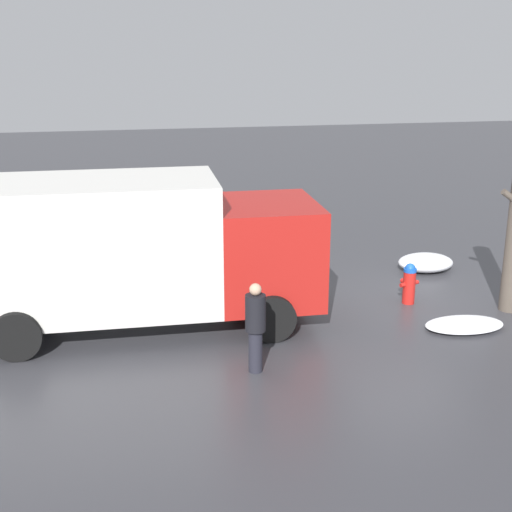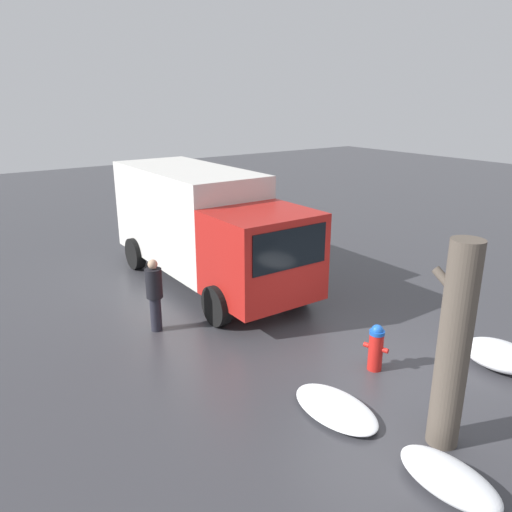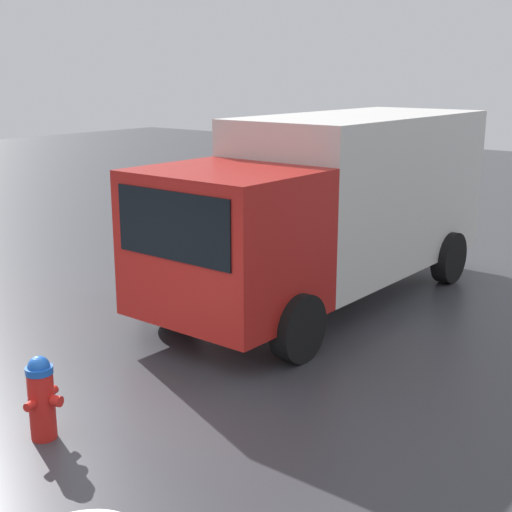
{
  "view_description": "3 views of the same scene",
  "coord_description": "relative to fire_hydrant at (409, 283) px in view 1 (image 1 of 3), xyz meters",
  "views": [
    {
      "loc": [
        5.82,
        13.37,
        5.52
      ],
      "look_at": [
        3.36,
        0.26,
        1.33
      ],
      "focal_mm": 50.0,
      "sensor_mm": 36.0,
      "label": 1
    },
    {
      "loc": [
        -5.28,
        6.46,
        4.79
      ],
      "look_at": [
        3.57,
        0.11,
        1.26
      ],
      "focal_mm": 35.0,
      "sensor_mm": 36.0,
      "label": 2
    },
    {
      "loc": [
        -3.82,
        -5.77,
        3.62
      ],
      "look_at": [
        3.03,
        -0.36,
        1.36
      ],
      "focal_mm": 50.0,
      "sensor_mm": 36.0,
      "label": 3
    }
  ],
  "objects": [
    {
      "name": "ground_plane",
      "position": [
        -0.0,
        0.0,
        -0.46
      ],
      "size": [
        60.0,
        60.0,
        0.0
      ],
      "primitive_type": "plane",
      "color": "#38383D"
    },
    {
      "name": "snow_pile_curbside",
      "position": [
        -1.25,
        -1.98,
        -0.25
      ],
      "size": [
        1.34,
        1.04,
        0.41
      ],
      "color": "white",
      "rests_on": "ground_plane"
    },
    {
      "name": "fire_hydrant",
      "position": [
        0.0,
        0.0,
        0.0
      ],
      "size": [
        0.47,
        0.37,
        0.89
      ],
      "rotation": [
        0.0,
        0.0,
        5.03
      ],
      "color": "red",
      "rests_on": "ground_plane"
    },
    {
      "name": "pedestrian",
      "position": [
        3.8,
        2.56,
        0.41
      ],
      "size": [
        0.35,
        0.35,
        1.59
      ],
      "rotation": [
        0.0,
        0.0,
        4.13
      ],
      "color": "#23232D",
      "rests_on": "ground_plane"
    },
    {
      "name": "delivery_truck",
      "position": [
        5.77,
        0.22,
        1.15
      ],
      "size": [
        6.92,
        2.56,
        2.94
      ],
      "rotation": [
        0.0,
        0.0,
        1.56
      ],
      "color": "red",
      "rests_on": "ground_plane"
    },
    {
      "name": "snow_pile_by_tree",
      "position": [
        -0.54,
        1.51,
        -0.37
      ],
      "size": [
        1.58,
        0.91,
        0.17
      ],
      "color": "white",
      "rests_on": "ground_plane"
    }
  ]
}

